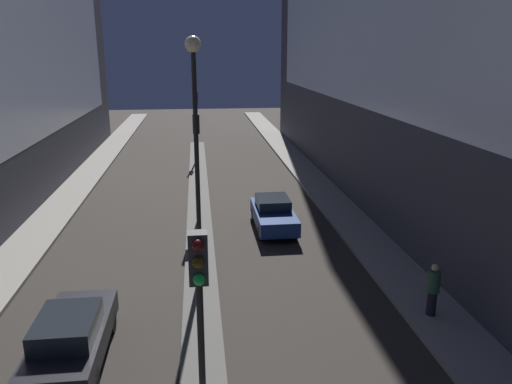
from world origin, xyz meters
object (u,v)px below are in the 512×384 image
at_px(traffic_light_near, 200,308).
at_px(traffic_light_mid, 197,143).
at_px(street_lamp, 195,118).
at_px(traffic_light_far, 196,109).
at_px(pedestrian_on_right_sidewalk, 433,288).
at_px(car_left_lane, 71,337).
at_px(car_right_lane, 273,214).

relative_size(traffic_light_near, traffic_light_mid, 1.00).
bearing_deg(street_lamp, traffic_light_near, -90.00).
height_order(traffic_light_far, street_lamp, street_lamp).
distance_m(traffic_light_mid, pedestrian_on_right_sidewalk, 12.64).
height_order(traffic_light_near, traffic_light_far, same).
height_order(car_left_lane, pedestrian_on_right_sidewalk, pedestrian_on_right_sidewalk).
bearing_deg(car_right_lane, traffic_light_mid, 153.09).
bearing_deg(car_left_lane, traffic_light_near, -51.91).
relative_size(traffic_light_mid, car_left_lane, 1.13).
bearing_deg(street_lamp, traffic_light_far, 90.00).
relative_size(traffic_light_near, traffic_light_far, 1.00).
bearing_deg(traffic_light_mid, car_left_lane, -106.78).
relative_size(traffic_light_mid, street_lamp, 0.60).
bearing_deg(traffic_light_mid, pedestrian_on_right_sidewalk, -55.55).
height_order(traffic_light_near, pedestrian_on_right_sidewalk, traffic_light_near).
bearing_deg(pedestrian_on_right_sidewalk, car_left_lane, -174.19).
xyz_separation_m(traffic_light_near, street_lamp, (0.00, 9.09, 2.02)).
bearing_deg(car_right_lane, traffic_light_far, 102.31).
distance_m(street_lamp, pedestrian_on_right_sidewalk, 9.24).
xyz_separation_m(traffic_light_far, car_left_lane, (-3.39, -25.03, -3.01)).
height_order(traffic_light_mid, car_right_lane, traffic_light_mid).
bearing_deg(traffic_light_near, car_right_lane, 76.24).
height_order(traffic_light_near, traffic_light_mid, same).
bearing_deg(street_lamp, traffic_light_mid, 90.00).
relative_size(traffic_light_near, pedestrian_on_right_sidewalk, 3.00).
bearing_deg(traffic_light_mid, car_right_lane, -26.91).
xyz_separation_m(street_lamp, car_right_lane, (3.39, 4.74, -5.05)).
height_order(car_right_lane, pedestrian_on_right_sidewalk, pedestrian_on_right_sidewalk).
xyz_separation_m(traffic_light_mid, traffic_light_far, (0.00, 13.80, 0.00)).
distance_m(car_right_lane, pedestrian_on_right_sidewalk, 9.19).
distance_m(traffic_light_near, street_lamp, 9.32).
xyz_separation_m(traffic_light_far, pedestrian_on_right_sidewalk, (6.98, -23.98, -2.76)).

